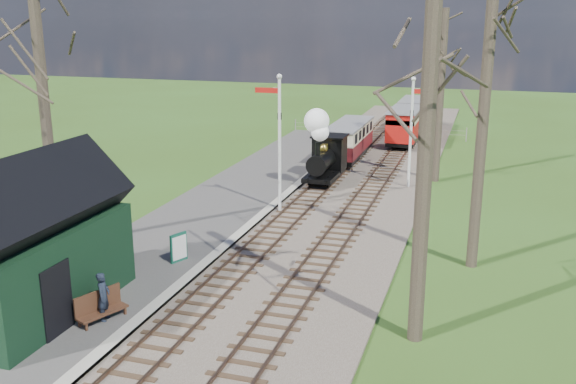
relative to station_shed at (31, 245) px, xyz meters
The scene contains 18 objects.
distant_hills 63.40m from the station_shed, 84.61° to the left, with size 114.40×48.00×22.02m.
ballast_bed 18.98m from the station_shed, 72.73° to the left, with size 8.00×60.00×0.10m, color brown.
track_near 18.63m from the station_shed, 76.57° to the left, with size 1.60×60.00×0.15m.
track_far 19.40m from the station_shed, 69.04° to the left, with size 1.60×60.00×0.15m.
platform 10.26m from the station_shed, 85.44° to the left, with size 5.00×44.00×0.20m, color #474442.
coping_strip 10.69m from the station_shed, 72.79° to the left, with size 0.40×44.00×0.21m, color #B2AD9E.
station_shed is the anchor object (origin of this frame).
semaphore_near 12.58m from the station_shed, 73.62° to the left, with size 1.22×0.24×6.22m.
semaphore_far 20.01m from the station_shed, 64.28° to the left, with size 1.22×0.24×5.72m.
bare_trees 8.81m from the station_shed, 47.30° to the left, with size 15.51×22.39×12.00m.
fence_line 32.38m from the station_shed, 81.83° to the left, with size 12.60×0.08×1.00m.
locomotive 17.85m from the station_shed, 76.11° to the left, with size 1.61×3.76×4.03m.
coach 23.79m from the station_shed, 79.59° to the left, with size 1.88×6.44×1.98m.
red_carriage_a 29.74m from the station_shed, 76.59° to the left, with size 1.95×4.83×2.05m.
red_carriage_b 35.11m from the station_shed, 78.67° to the left, with size 1.95×4.83×2.05m.
sign_board 5.53m from the station_shed, 65.72° to the left, with size 0.35×0.68×1.04m.
bench 2.67m from the station_shed, ahead, with size 0.98×1.57×0.86m.
person 2.59m from the station_shed, ahead, with size 0.52×0.34×1.43m, color #1C2332.
Camera 1 is at (7.95, -10.32, 8.65)m, focal length 40.00 mm.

